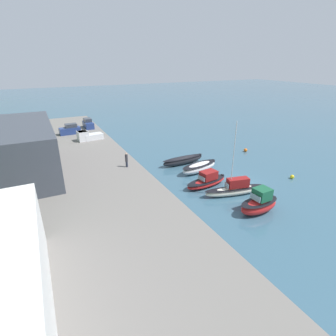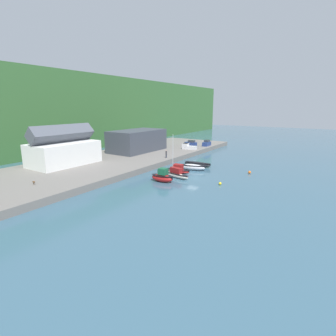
% 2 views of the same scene
% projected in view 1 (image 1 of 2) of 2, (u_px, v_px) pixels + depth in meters
% --- Properties ---
extents(ground_plane, '(320.00, 320.00, 0.00)m').
position_uv_depth(ground_plane, '(242.00, 183.00, 36.53)').
color(ground_plane, '#385B70').
extents(quay_promenade, '(102.56, 26.98, 1.38)m').
position_uv_depth(quay_promenade, '(49.00, 226.00, 25.90)').
color(quay_promenade, slate).
rests_on(quay_promenade, ground_plane).
extents(yacht_club_building, '(18.56, 10.08, 6.66)m').
position_uv_depth(yacht_club_building, '(14.00, 150.00, 34.96)').
color(yacht_club_building, '#3D424C').
rests_on(yacht_club_building, quay_promenade).
extents(moored_boat_0, '(2.37, 5.10, 2.90)m').
position_uv_depth(moored_boat_0, '(259.00, 204.00, 29.12)').
color(moored_boat_0, red).
rests_on(moored_boat_0, ground_plane).
extents(moored_boat_1, '(3.15, 8.14, 9.48)m').
position_uv_depth(moored_boat_1, '(235.00, 189.00, 33.04)').
color(moored_boat_1, white).
rests_on(moored_boat_1, ground_plane).
extents(moored_boat_2, '(2.87, 6.67, 2.09)m').
position_uv_depth(moored_boat_2, '(207.00, 181.00, 35.44)').
color(moored_boat_2, red).
rests_on(moored_boat_2, ground_plane).
extents(moored_boat_3, '(3.33, 6.91, 1.44)m').
position_uv_depth(moored_boat_3, '(199.00, 167.00, 39.87)').
color(moored_boat_3, silver).
rests_on(moored_boat_3, ground_plane).
extents(moored_boat_4, '(1.94, 7.57, 1.31)m').
position_uv_depth(moored_boat_4, '(183.00, 160.00, 42.82)').
color(moored_boat_4, black).
rests_on(moored_boat_4, ground_plane).
extents(parked_car_0, '(2.05, 4.30, 2.16)m').
position_uv_depth(parked_car_0, '(70.00, 130.00, 55.08)').
color(parked_car_0, navy).
rests_on(parked_car_0, quay_promenade).
extents(parked_car_1, '(4.25, 1.91, 2.16)m').
position_uv_depth(parked_car_1, '(88.00, 124.00, 60.09)').
color(parked_car_1, navy).
rests_on(parked_car_1, quay_promenade).
extents(pickup_truck_0, '(2.47, 4.91, 1.90)m').
position_uv_depth(pickup_truck_0, '(88.00, 136.00, 50.90)').
color(pickup_truck_0, silver).
rests_on(pickup_truck_0, quay_promenade).
extents(person_on_quay, '(0.40, 0.40, 2.14)m').
position_uv_depth(person_on_quay, '(127.00, 160.00, 37.94)').
color(person_on_quay, '#232838').
rests_on(person_on_quay, quay_promenade).
extents(mooring_buoy_0, '(0.66, 0.66, 0.66)m').
position_uv_depth(mooring_buoy_0, '(246.00, 150.00, 48.79)').
color(mooring_buoy_0, orange).
rests_on(mooring_buoy_0, ground_plane).
extents(mooring_buoy_1, '(0.57, 0.57, 0.57)m').
position_uv_depth(mooring_buoy_1, '(292.00, 177.00, 37.75)').
color(mooring_buoy_1, yellow).
rests_on(mooring_buoy_1, ground_plane).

